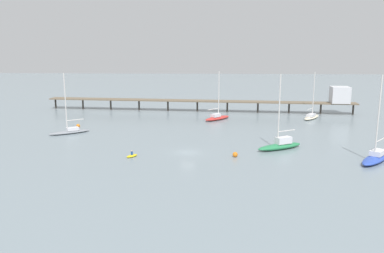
{
  "coord_description": "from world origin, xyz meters",
  "views": [
    {
      "loc": [
        4.34,
        -66.85,
        18.44
      ],
      "look_at": [
        0.0,
        15.57,
        1.5
      ],
      "focal_mm": 36.86,
      "sensor_mm": 36.0,
      "label": 1
    }
  ],
  "objects_px": {
    "sailboat_gray": "(70,130)",
    "dinghy_yellow": "(132,156)",
    "sailboat_red": "(217,117)",
    "mooring_buoy_inner": "(78,126)",
    "pier": "(264,98)",
    "sailboat_blue": "(376,157)",
    "sailboat_green": "(280,144)",
    "mooring_buoy_mid": "(235,154)",
    "sailboat_cream": "(312,116)"
  },
  "relations": [
    {
      "from": "pier",
      "to": "sailboat_cream",
      "type": "height_order",
      "value": "sailboat_cream"
    },
    {
      "from": "mooring_buoy_inner",
      "to": "sailboat_red",
      "type": "bearing_deg",
      "value": 19.67
    },
    {
      "from": "sailboat_red",
      "to": "dinghy_yellow",
      "type": "bearing_deg",
      "value": -112.95
    },
    {
      "from": "mooring_buoy_mid",
      "to": "mooring_buoy_inner",
      "type": "distance_m",
      "value": 41.39
    },
    {
      "from": "sailboat_green",
      "to": "sailboat_red",
      "type": "relative_size",
      "value": 1.11
    },
    {
      "from": "pier",
      "to": "mooring_buoy_inner",
      "type": "bearing_deg",
      "value": -153.06
    },
    {
      "from": "sailboat_cream",
      "to": "mooring_buoy_mid",
      "type": "relative_size",
      "value": 13.75
    },
    {
      "from": "pier",
      "to": "sailboat_cream",
      "type": "bearing_deg",
      "value": -36.16
    },
    {
      "from": "sailboat_blue",
      "to": "dinghy_yellow",
      "type": "bearing_deg",
      "value": 179.04
    },
    {
      "from": "sailboat_cream",
      "to": "mooring_buoy_mid",
      "type": "distance_m",
      "value": 43.0
    },
    {
      "from": "sailboat_green",
      "to": "sailboat_blue",
      "type": "xyz_separation_m",
      "value": [
        14.14,
        -7.11,
        -0.1
      ]
    },
    {
      "from": "pier",
      "to": "dinghy_yellow",
      "type": "distance_m",
      "value": 54.09
    },
    {
      "from": "sailboat_cream",
      "to": "mooring_buoy_mid",
      "type": "bearing_deg",
      "value": -120.28
    },
    {
      "from": "sailboat_gray",
      "to": "sailboat_red",
      "type": "height_order",
      "value": "sailboat_gray"
    },
    {
      "from": "pier",
      "to": "sailboat_gray",
      "type": "bearing_deg",
      "value": -147.07
    },
    {
      "from": "sailboat_blue",
      "to": "sailboat_cream",
      "type": "height_order",
      "value": "sailboat_blue"
    },
    {
      "from": "sailboat_cream",
      "to": "sailboat_green",
      "type": "bearing_deg",
      "value": -112.74
    },
    {
      "from": "pier",
      "to": "mooring_buoy_mid",
      "type": "distance_m",
      "value": 46.74
    },
    {
      "from": "sailboat_cream",
      "to": "pier",
      "type": "bearing_deg",
      "value": 143.84
    },
    {
      "from": "sailboat_blue",
      "to": "sailboat_red",
      "type": "distance_m",
      "value": 43.6
    },
    {
      "from": "pier",
      "to": "sailboat_blue",
      "type": "xyz_separation_m",
      "value": [
        12.32,
        -46.93,
        -3.3
      ]
    },
    {
      "from": "sailboat_blue",
      "to": "sailboat_cream",
      "type": "relative_size",
      "value": 1.18
    },
    {
      "from": "sailboat_blue",
      "to": "dinghy_yellow",
      "type": "height_order",
      "value": "sailboat_blue"
    },
    {
      "from": "dinghy_yellow",
      "to": "mooring_buoy_mid",
      "type": "height_order",
      "value": "dinghy_yellow"
    },
    {
      "from": "sailboat_blue",
      "to": "mooring_buoy_inner",
      "type": "bearing_deg",
      "value": 157.23
    },
    {
      "from": "pier",
      "to": "sailboat_green",
      "type": "distance_m",
      "value": 39.98
    },
    {
      "from": "sailboat_green",
      "to": "sailboat_blue",
      "type": "bearing_deg",
      "value": -26.71
    },
    {
      "from": "dinghy_yellow",
      "to": "mooring_buoy_inner",
      "type": "bearing_deg",
      "value": 126.4
    },
    {
      "from": "sailboat_blue",
      "to": "dinghy_yellow",
      "type": "distance_m",
      "value": 40.08
    },
    {
      "from": "sailboat_blue",
      "to": "sailboat_cream",
      "type": "distance_m",
      "value": 38.62
    },
    {
      "from": "sailboat_blue",
      "to": "mooring_buoy_mid",
      "type": "distance_m",
      "value": 22.67
    },
    {
      "from": "pier",
      "to": "sailboat_cream",
      "type": "distance_m",
      "value": 14.51
    },
    {
      "from": "sailboat_blue",
      "to": "sailboat_cream",
      "type": "bearing_deg",
      "value": 91.39
    },
    {
      "from": "sailboat_gray",
      "to": "dinghy_yellow",
      "type": "distance_m",
      "value": 24.22
    },
    {
      "from": "pier",
      "to": "sailboat_blue",
      "type": "relative_size",
      "value": 6.22
    },
    {
      "from": "pier",
      "to": "dinghy_yellow",
      "type": "relative_size",
      "value": 35.94
    },
    {
      "from": "sailboat_gray",
      "to": "dinghy_yellow",
      "type": "bearing_deg",
      "value": -45.59
    },
    {
      "from": "pier",
      "to": "sailboat_red",
      "type": "height_order",
      "value": "sailboat_red"
    },
    {
      "from": "sailboat_cream",
      "to": "sailboat_blue",
      "type": "bearing_deg",
      "value": -88.61
    },
    {
      "from": "dinghy_yellow",
      "to": "mooring_buoy_inner",
      "type": "height_order",
      "value": "dinghy_yellow"
    },
    {
      "from": "mooring_buoy_inner",
      "to": "sailboat_gray",
      "type": "bearing_deg",
      "value": -87.25
    },
    {
      "from": "sailboat_red",
      "to": "mooring_buoy_inner",
      "type": "distance_m",
      "value": 33.97
    },
    {
      "from": "mooring_buoy_inner",
      "to": "sailboat_cream",
      "type": "bearing_deg",
      "value": 14.48
    },
    {
      "from": "mooring_buoy_inner",
      "to": "sailboat_green",
      "type": "bearing_deg",
      "value": -21.42
    },
    {
      "from": "mooring_buoy_mid",
      "to": "sailboat_green",
      "type": "bearing_deg",
      "value": 33.61
    },
    {
      "from": "sailboat_green",
      "to": "mooring_buoy_inner",
      "type": "bearing_deg",
      "value": 158.58
    },
    {
      "from": "pier",
      "to": "sailboat_red",
      "type": "distance_m",
      "value": 17.66
    },
    {
      "from": "sailboat_blue",
      "to": "mooring_buoy_mid",
      "type": "relative_size",
      "value": 16.22
    },
    {
      "from": "sailboat_red",
      "to": "mooring_buoy_mid",
      "type": "xyz_separation_m",
      "value": [
        2.71,
        -34.01,
        -0.3
      ]
    },
    {
      "from": "sailboat_blue",
      "to": "mooring_buoy_mid",
      "type": "bearing_deg",
      "value": 176.25
    }
  ]
}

